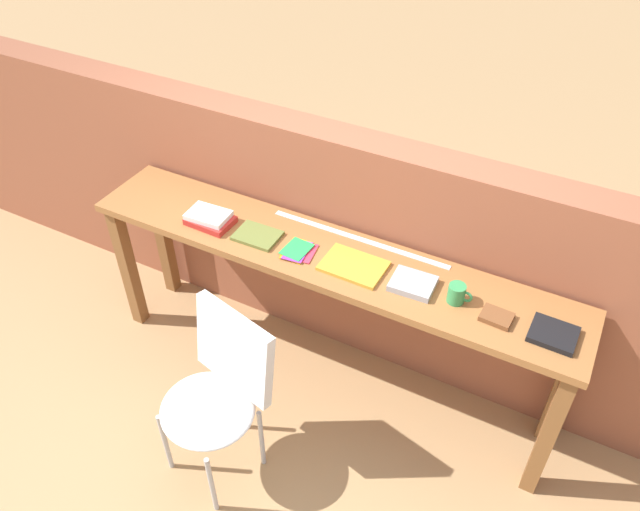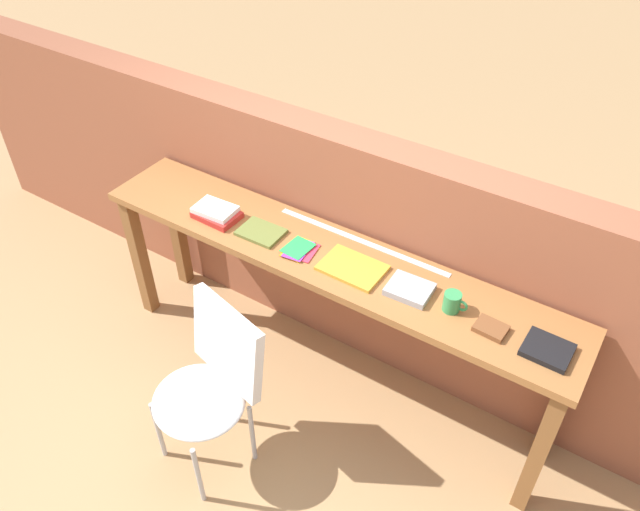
{
  "view_description": "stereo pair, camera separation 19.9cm",
  "coord_description": "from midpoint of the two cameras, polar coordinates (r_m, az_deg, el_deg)",
  "views": [
    {
      "loc": [
        1.04,
        -1.72,
        2.79
      ],
      "look_at": [
        0.0,
        0.25,
        0.9
      ],
      "focal_mm": 35.0,
      "sensor_mm": 36.0,
      "label": 1
    },
    {
      "loc": [
        1.21,
        -1.62,
        2.79
      ],
      "look_at": [
        0.0,
        0.25,
        0.9
      ],
      "focal_mm": 35.0,
      "sensor_mm": 36.0,
      "label": 2
    }
  ],
  "objects": [
    {
      "name": "ground_plane",
      "position": [
        3.44,
        -0.63,
        -13.87
      ],
      "size": [
        40.0,
        40.0,
        0.0
      ],
      "primitive_type": "plane",
      "color": "tan"
    },
    {
      "name": "brick_wall_back",
      "position": [
        3.33,
        5.36,
        0.52
      ],
      "size": [
        6.0,
        0.2,
        1.33
      ],
      "primitive_type": "cube",
      "color": "#935138",
      "rests_on": "ground"
    },
    {
      "name": "sideboard",
      "position": [
        3.06,
        2.37,
        -1.83
      ],
      "size": [
        2.5,
        0.44,
        0.88
      ],
      "color": "#996033",
      "rests_on": "ground"
    },
    {
      "name": "chair_white_moulded",
      "position": [
        2.9,
        -8.14,
        -11.44
      ],
      "size": [
        0.53,
        0.54,
        0.89
      ],
      "color": "white",
      "rests_on": "ground"
    },
    {
      "name": "book_stack_leftmost",
      "position": [
        3.2,
        -7.72,
        3.85
      ],
      "size": [
        0.23,
        0.16,
        0.06
      ],
      "color": "red",
      "rests_on": "sideboard"
    },
    {
      "name": "magazine_cycling",
      "position": [
        3.08,
        -3.59,
        2.09
      ],
      "size": [
        0.22,
        0.17,
        0.02
      ],
      "primitive_type": "cube",
      "rotation": [
        0.0,
        0.0,
        0.02
      ],
      "color": "olive",
      "rests_on": "sideboard"
    },
    {
      "name": "pamphlet_pile_colourful",
      "position": [
        2.97,
        0.03,
        0.51
      ],
      "size": [
        0.16,
        0.18,
        0.01
      ],
      "color": "yellow",
      "rests_on": "sideboard"
    },
    {
      "name": "book_open_centre",
      "position": [
        2.88,
        4.95,
        -1.17
      ],
      "size": [
        0.29,
        0.21,
        0.02
      ],
      "primitive_type": "cube",
      "rotation": [
        0.0,
        0.0,
        -0.01
      ],
      "color": "gold",
      "rests_on": "sideboard"
    },
    {
      "name": "book_grey_hardcover",
      "position": [
        2.8,
        10.21,
        -3.12
      ],
      "size": [
        0.2,
        0.17,
        0.03
      ],
      "primitive_type": "cube",
      "rotation": [
        0.0,
        0.0,
        0.04
      ],
      "color": "#9E9EA3",
      "rests_on": "sideboard"
    },
    {
      "name": "mug",
      "position": [
        2.73,
        14.08,
        -4.22
      ],
      "size": [
        0.11,
        0.08,
        0.09
      ],
      "color": "#338C4C",
      "rests_on": "sideboard"
    },
    {
      "name": "leather_journal_brown",
      "position": [
        2.71,
        17.4,
        -6.44
      ],
      "size": [
        0.14,
        0.11,
        0.02
      ],
      "primitive_type": "cube",
      "rotation": [
        0.0,
        0.0,
        -0.06
      ],
      "color": "brown",
      "rests_on": "sideboard"
    },
    {
      "name": "book_repair_rightmost",
      "position": [
        2.71,
        22.09,
        -8.05
      ],
      "size": [
        0.19,
        0.17,
        0.03
      ],
      "primitive_type": "cube",
      "rotation": [
        0.0,
        0.0,
        -0.02
      ],
      "color": "black",
      "rests_on": "sideboard"
    },
    {
      "name": "ruler_metal_back_edge",
      "position": [
        3.04,
        5.69,
        1.28
      ],
      "size": [
        0.93,
        0.03,
        0.0
      ],
      "primitive_type": "cube",
      "color": "silver",
      "rests_on": "sideboard"
    }
  ]
}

